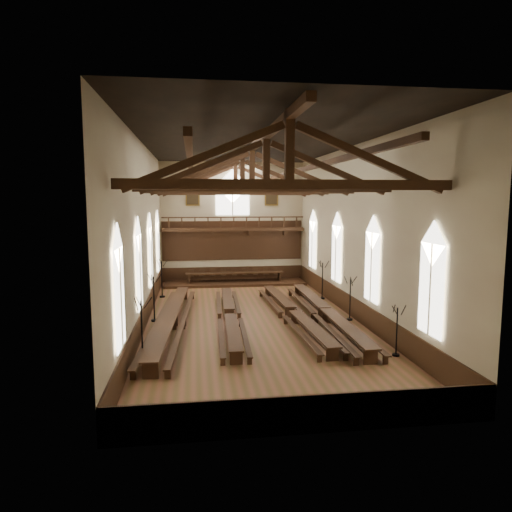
{
  "coord_description": "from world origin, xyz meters",
  "views": [
    {
      "loc": [
        -3.24,
        -25.39,
        6.9
      ],
      "look_at": [
        0.43,
        1.5,
        3.52
      ],
      "focal_mm": 32.0,
      "sensor_mm": 36.0,
      "label": 1
    }
  ],
  "objects": [
    {
      "name": "candelabrum_left_far",
      "position": [
        -5.55,
        6.95,
        0.83
      ],
      "size": [
        0.8,
        0.82,
        2.74
      ],
      "color": "black",
      "rests_on": "ground"
    },
    {
      "name": "minstrels_gallery",
      "position": [
        0.0,
        12.66,
        3.91
      ],
      "size": [
        11.8,
        1.24,
        3.7
      ],
      "color": "#3C2213",
      "rests_on": "room_walls"
    },
    {
      "name": "refectory_row_c",
      "position": [
        2.28,
        -0.46,
        0.52
      ],
      "size": [
        1.7,
        14.09,
        0.71
      ],
      "color": "#3C2213",
      "rests_on": "ground"
    },
    {
      "name": "candelabrum_left_near",
      "position": [
        -5.55,
        -5.74,
        0.83
      ],
      "size": [
        0.74,
        0.84,
        2.74
      ],
      "color": "black",
      "rests_on": "ground"
    },
    {
      "name": "ground",
      "position": [
        0.0,
        0.0,
        0.0
      ],
      "size": [
        26.0,
        26.0,
        0.0
      ],
      "primitive_type": "plane",
      "color": "brown",
      "rests_on": "ground"
    },
    {
      "name": "side_windows",
      "position": [
        -0.0,
        -0.0,
        3.74
      ],
      "size": [
        11.85,
        19.8,
        4.5
      ],
      "color": "white",
      "rests_on": "room_walls"
    },
    {
      "name": "dais",
      "position": [
        0.03,
        11.4,
        0.1
      ],
      "size": [
        11.4,
        3.06,
        0.2
      ],
      "primitive_type": "cube",
      "color": "#372110",
      "rests_on": "ground"
    },
    {
      "name": "end_window",
      "position": [
        0.0,
        12.9,
        7.22
      ],
      "size": [
        2.8,
        0.12,
        3.8
      ],
      "color": "white",
      "rests_on": "room_walls"
    },
    {
      "name": "refectory_row_d",
      "position": [
        4.12,
        -0.81,
        0.56
      ],
      "size": [
        1.66,
        14.62,
        0.77
      ],
      "color": "#3C2213",
      "rests_on": "ground"
    },
    {
      "name": "wainscot_band",
      "position": [
        0.0,
        0.0,
        0.6
      ],
      "size": [
        12.0,
        26.0,
        1.2
      ],
      "color": "#372110",
      "rests_on": "ground"
    },
    {
      "name": "candelabrum_left_mid",
      "position": [
        -5.55,
        0.46,
        0.83
      ],
      "size": [
        0.81,
        0.81,
        2.74
      ],
      "color": "black",
      "rests_on": "ground"
    },
    {
      "name": "roof_trusses",
      "position": [
        0.0,
        -0.0,
        8.22
      ],
      "size": [
        11.7,
        25.7,
        2.8
      ],
      "color": "#3C2213",
      "rests_on": "room_walls"
    },
    {
      "name": "refectory_row_a",
      "position": [
        -4.53,
        -1.04,
        0.58
      ],
      "size": [
        2.09,
        14.94,
        0.8
      ],
      "color": "#3C2213",
      "rests_on": "ground"
    },
    {
      "name": "portraits",
      "position": [
        0.0,
        12.9,
        7.1
      ],
      "size": [
        7.75,
        0.09,
        1.45
      ],
      "color": "brown",
      "rests_on": "room_walls"
    },
    {
      "name": "candelabrum_right_mid",
      "position": [
        5.55,
        -0.8,
        0.78
      ],
      "size": [
        0.77,
        0.73,
        2.56
      ],
      "color": "black",
      "rests_on": "ground"
    },
    {
      "name": "room_walls",
      "position": [
        0.0,
        0.0,
        6.46
      ],
      "size": [
        26.0,
        26.0,
        26.0
      ],
      "color": "#BDB68F",
      "rests_on": "ground"
    },
    {
      "name": "candelabrum_right_far",
      "position": [
        5.55,
        4.9,
        0.82
      ],
      "size": [
        0.79,
        0.8,
        2.7
      ],
      "color": "black",
      "rests_on": "ground"
    },
    {
      "name": "high_chairs",
      "position": [
        0.03,
        12.18,
        0.72
      ],
      "size": [
        7.65,
        0.46,
        0.95
      ],
      "color": "#3C2213",
      "rests_on": "dais"
    },
    {
      "name": "candelabrum_right_near",
      "position": [
        5.55,
        -6.89,
        0.7
      ],
      "size": [
        0.69,
        0.67,
        2.31
      ],
      "color": "black",
      "rests_on": "ground"
    },
    {
      "name": "refectory_row_b",
      "position": [
        -1.31,
        -0.46,
        0.5
      ],
      "size": [
        1.62,
        13.79,
        0.68
      ],
      "color": "#3C2213",
      "rests_on": "ground"
    },
    {
      "name": "high_table",
      "position": [
        0.03,
        11.4,
        0.84
      ],
      "size": [
        8.04,
        1.03,
        0.75
      ],
      "color": "#3C2213",
      "rests_on": "dais"
    }
  ]
}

